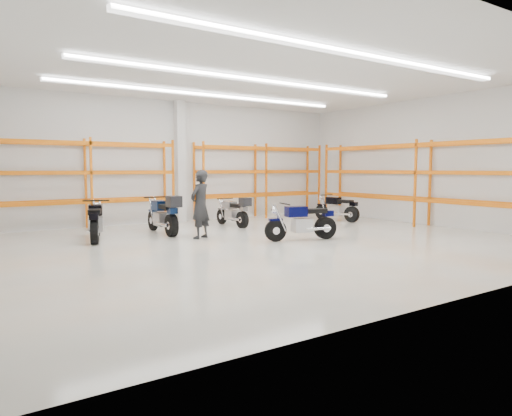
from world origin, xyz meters
TOP-DOWN VIEW (x-y plane):
  - ground at (0.00, 0.00)m, footprint 14.00×14.00m
  - room_shell at (0.00, 0.03)m, footprint 14.02×12.02m
  - motorcycle_main at (1.09, -0.16)m, footprint 2.12×0.88m
  - motorcycle_back_a at (-3.83, 2.98)m, footprint 0.96×2.17m
  - motorcycle_back_b at (-1.77, 3.08)m, footprint 0.75×2.36m
  - motorcycle_back_c at (0.95, 3.47)m, footprint 0.64×2.01m
  - motorcycle_back_d at (5.16, 2.77)m, footprint 0.68×2.01m
  - standing_man at (-1.21, 1.71)m, footprint 0.85×0.75m
  - structural_column at (0.00, 5.82)m, footprint 0.32×0.32m
  - pallet_racking_back_left at (-3.40, 5.48)m, footprint 5.67×0.87m
  - pallet_racking_back_right at (3.40, 5.48)m, footprint 5.67×0.87m
  - pallet_racking_side at (6.48, 0.00)m, footprint 0.87×9.07m

SIDE VIEW (x-z plane):
  - ground at x=0.00m, z-range 0.00..0.00m
  - motorcycle_back_d at x=5.16m, z-range -0.03..0.96m
  - motorcycle_main at x=1.09m, z-range -0.03..1.02m
  - motorcycle_back_c at x=0.95m, z-range -0.02..1.02m
  - motorcycle_back_a at x=-3.83m, z-range -0.03..1.06m
  - motorcycle_back_b at x=-1.77m, z-range -0.03..1.19m
  - standing_man at x=-1.21m, z-range 0.00..1.96m
  - pallet_racking_back_left at x=-3.40m, z-range 0.29..3.29m
  - pallet_racking_back_right at x=3.40m, z-range 0.29..3.29m
  - pallet_racking_side at x=6.48m, z-range 0.31..3.31m
  - structural_column at x=0.00m, z-range 0.00..4.50m
  - room_shell at x=0.00m, z-range 1.03..5.54m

